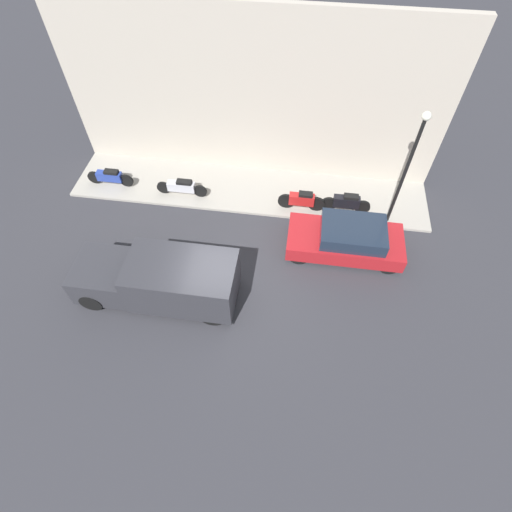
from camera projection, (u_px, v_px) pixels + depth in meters
The scene contains 10 objects.
ground_plane at pixel (226, 295), 13.45m from camera, with size 60.00×60.00×0.00m, color #2D2D33.
sidewalk at pixel (249, 190), 16.53m from camera, with size 2.70×14.42×0.10m.
building_facade at pixel (254, 98), 14.88m from camera, with size 0.30×14.42×6.57m.
parked_car at pixel (347, 239), 14.15m from camera, with size 1.81×4.08×1.28m.
delivery_van at pixel (159, 279), 12.76m from camera, with size 1.89×5.23×1.75m.
scooter_silver at pixel (182, 187), 15.98m from camera, with size 0.30×2.05×0.73m.
motorcycle_blue at pixel (110, 177), 16.34m from camera, with size 0.30×1.93×0.74m.
motorcycle_black at pixel (346, 202), 15.38m from camera, with size 0.30×1.89×0.83m.
motorcycle_red at pixel (302, 200), 15.45m from camera, with size 0.30×1.83×0.83m.
streetlamp at pixel (409, 161), 13.17m from camera, with size 0.29×0.29×4.67m.
Camera 1 is at (-6.97, -2.01, 11.45)m, focal length 28.00 mm.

